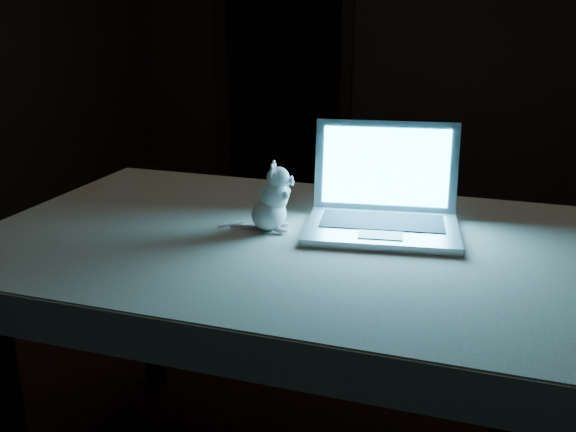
% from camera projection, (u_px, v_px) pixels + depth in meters
% --- Properties ---
extents(floor, '(5.00, 5.00, 0.00)m').
position_uv_depth(floor, '(354.00, 383.00, 2.59)').
color(floor, black).
rests_on(floor, ground).
extents(back_wall, '(4.50, 0.04, 2.60)m').
position_uv_depth(back_wall, '(434.00, 29.00, 4.46)').
color(back_wall, black).
rests_on(back_wall, ground).
extents(doorway, '(1.06, 0.36, 2.13)m').
position_uv_depth(doorway, '(284.00, 60.00, 4.84)').
color(doorway, black).
rests_on(doorway, back_wall).
extents(table, '(1.57, 1.02, 0.83)m').
position_uv_depth(table, '(279.00, 367.00, 1.93)').
color(table, black).
rests_on(table, floor).
extents(tablecloth, '(1.68, 1.13, 0.11)m').
position_uv_depth(tablecloth, '(311.00, 251.00, 1.83)').
color(tablecloth, beige).
rests_on(tablecloth, table).
extents(laptop, '(0.47, 0.43, 0.29)m').
position_uv_depth(laptop, '(384.00, 184.00, 1.77)').
color(laptop, '#BCBCC2').
rests_on(laptop, tablecloth).
extents(plush_mouse, '(0.15, 0.15, 0.20)m').
position_uv_depth(plush_mouse, '(269.00, 197.00, 1.81)').
color(plush_mouse, white).
rests_on(plush_mouse, tablecloth).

